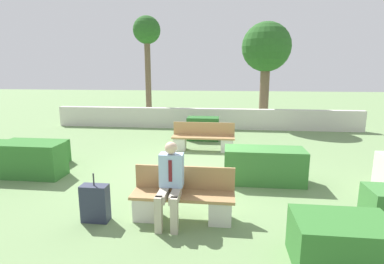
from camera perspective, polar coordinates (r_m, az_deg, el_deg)
ground_plane at (r=7.28m, az=-1.04°, el=-7.74°), size 60.00×60.00×0.00m
perimeter_wall at (r=12.69m, az=2.38°, el=2.60°), size 12.83×0.30×0.85m
bench_front at (r=5.05m, az=-1.72°, el=-12.90°), size 1.69×0.49×0.84m
bench_left_side at (r=9.19m, az=2.16°, el=-1.52°), size 1.90×0.49×0.84m
person_seated_man at (r=4.80m, az=-4.17°, el=-9.07°), size 0.38×0.63×1.31m
hedge_block_near_left at (r=10.59m, az=2.10°, el=0.68°), size 1.10×0.61×0.81m
hedge_block_near_right at (r=8.91m, az=-27.77°, el=-3.44°), size 1.63×0.70×0.60m
hedge_block_mid_left at (r=6.76m, az=13.54°, el=-6.21°), size 1.72×0.72×0.76m
hedge_block_mid_right at (r=4.37m, az=26.63°, el=-18.40°), size 1.18×0.80×0.63m
hedge_block_far_right at (r=7.91m, az=-29.07°, el=-4.64°), size 1.73×0.64×0.79m
suitcase at (r=5.22m, az=-17.96°, el=-12.77°), size 0.43×0.22×0.81m
tree_leftmost at (r=14.39m, az=-8.58°, el=17.54°), size 1.24×1.24×4.84m
tree_center_left at (r=13.69m, az=13.96°, el=15.07°), size 2.10×2.10×4.46m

